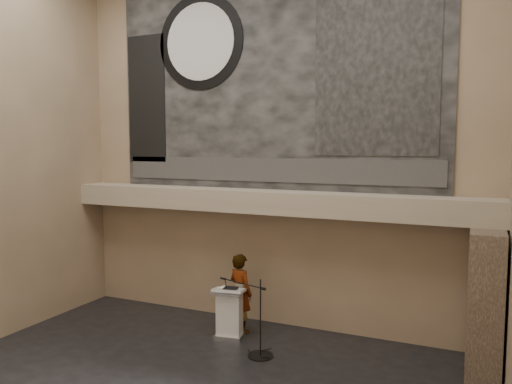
% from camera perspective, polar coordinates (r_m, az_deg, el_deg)
% --- Properties ---
extents(wall_back, '(10.00, 0.02, 8.50)m').
position_cam_1_polar(wall_back, '(11.62, 1.62, 5.50)').
color(wall_back, '#7E6C50').
rests_on(wall_back, floor).
extents(soffit, '(10.00, 0.80, 0.50)m').
position_cam_1_polar(soffit, '(11.32, 0.83, -1.08)').
color(soffit, gray).
rests_on(soffit, wall_back).
extents(sprinkler_left, '(0.04, 0.04, 0.06)m').
position_cam_1_polar(sprinkler_left, '(12.03, -6.29, -2.07)').
color(sprinkler_left, '#B2893D').
rests_on(sprinkler_left, soffit).
extents(sprinkler_right, '(0.04, 0.04, 0.06)m').
position_cam_1_polar(sprinkler_right, '(10.71, 10.11, -3.06)').
color(sprinkler_right, '#B2893D').
rests_on(sprinkler_right, soffit).
extents(banner, '(8.00, 0.05, 5.00)m').
position_cam_1_polar(banner, '(11.68, 1.58, 12.63)').
color(banner, black).
rests_on(banner, wall_back).
extents(banner_text_strip, '(7.76, 0.02, 0.55)m').
position_cam_1_polar(banner_text_strip, '(11.57, 1.48, 2.53)').
color(banner_text_strip, '#2F2F2F').
rests_on(banner_text_strip, banner).
extents(banner_clock_rim, '(2.30, 0.02, 2.30)m').
position_cam_1_polar(banner_clock_rim, '(12.60, -6.39, 16.68)').
color(banner_clock_rim, black).
rests_on(banner_clock_rim, banner).
extents(banner_clock_face, '(1.84, 0.02, 1.84)m').
position_cam_1_polar(banner_clock_face, '(12.59, -6.44, 16.69)').
color(banner_clock_face, silver).
rests_on(banner_clock_face, banner).
extents(banner_building_print, '(2.60, 0.02, 3.60)m').
position_cam_1_polar(banner_building_print, '(10.97, 13.49, 13.49)').
color(banner_building_print, black).
rests_on(banner_building_print, banner).
extents(banner_brick_print, '(1.10, 0.02, 3.20)m').
position_cam_1_polar(banner_brick_print, '(13.29, -12.38, 10.34)').
color(banner_brick_print, black).
rests_on(banner_brick_print, banner).
extents(stone_pier, '(0.60, 1.40, 2.70)m').
position_cam_1_polar(stone_pier, '(10.30, 24.72, -11.35)').
color(stone_pier, '#46372B').
rests_on(stone_pier, floor).
extents(lectern, '(0.74, 0.58, 1.13)m').
position_cam_1_polar(lectern, '(11.28, -3.04, -13.63)').
color(lectern, silver).
rests_on(lectern, floor).
extents(binder, '(0.34, 0.30, 0.04)m').
position_cam_1_polar(binder, '(11.05, -2.93, -10.96)').
color(binder, black).
rests_on(binder, lectern).
extents(papers, '(0.27, 0.33, 0.00)m').
position_cam_1_polar(papers, '(11.16, -3.75, -10.88)').
color(papers, white).
rests_on(papers, lectern).
extents(speaker_person, '(0.77, 0.64, 1.80)m').
position_cam_1_polar(speaker_person, '(11.49, -1.79, -11.46)').
color(speaker_person, white).
rests_on(speaker_person, floor).
extents(mic_stand, '(1.32, 0.60, 1.58)m').
position_cam_1_polar(mic_stand, '(10.47, 0.36, -17.09)').
color(mic_stand, black).
rests_on(mic_stand, floor).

